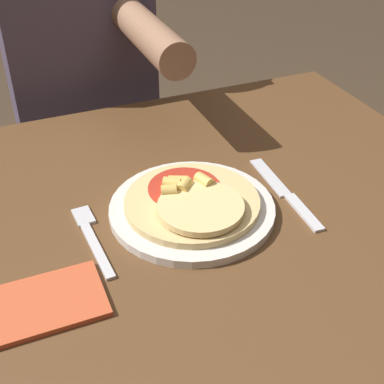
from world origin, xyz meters
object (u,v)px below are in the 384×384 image
at_px(fork, 91,236).
at_px(knife, 286,194).
at_px(dining_table, 210,261).
at_px(pizza, 193,201).
at_px(person_diner, 83,88).
at_px(plate, 192,209).

distance_m(fork, knife, 0.33).
relative_size(dining_table, pizza, 4.32).
distance_m(pizza, person_diner, 0.60).
relative_size(plate, person_diner, 0.22).
relative_size(plate, knife, 1.20).
height_order(dining_table, pizza, pizza).
height_order(pizza, fork, pizza).
height_order(dining_table, fork, fork).
bearing_deg(person_diner, pizza, -86.07).
bearing_deg(fork, dining_table, 2.39).
bearing_deg(plate, knife, -5.52).
bearing_deg(dining_table, knife, -11.78).
bearing_deg(plate, dining_table, 14.55).
distance_m(pizza, knife, 0.17).
xyz_separation_m(dining_table, person_diner, (-0.08, 0.59, 0.10)).
distance_m(plate, knife, 0.17).
height_order(pizza, person_diner, person_diner).
bearing_deg(dining_table, plate, -165.45).
bearing_deg(dining_table, pizza, -160.43).
height_order(plate, pizza, pizza).
bearing_deg(knife, person_diner, 108.58).
height_order(dining_table, knife, knife).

